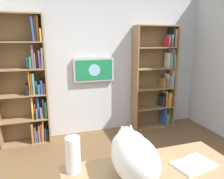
# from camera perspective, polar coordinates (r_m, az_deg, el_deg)

# --- Properties ---
(wall_back) EXTENTS (4.52, 0.06, 2.70)m
(wall_back) POSITION_cam_1_polar(r_m,az_deg,el_deg) (4.00, -5.42, 7.37)
(wall_back) COLOR silver
(wall_back) RESTS_ON ground
(bookshelf_left) EXTENTS (0.86, 0.28, 2.01)m
(bookshelf_left) POSITION_cam_1_polar(r_m,az_deg,el_deg) (4.37, 12.33, 2.78)
(bookshelf_left) COLOR #937047
(bookshelf_left) RESTS_ON ground
(bookshelf_right) EXTENTS (0.79, 0.28, 2.14)m
(bookshelf_right) POSITION_cam_1_polar(r_m,az_deg,el_deg) (3.79, -21.42, 1.16)
(bookshelf_right) COLOR #937047
(bookshelf_right) RESTS_ON ground
(wall_mounted_tv) EXTENTS (0.75, 0.07, 0.43)m
(wall_mounted_tv) POSITION_cam_1_polar(r_m,az_deg,el_deg) (3.94, -4.81, 5.23)
(wall_mounted_tv) COLOR #B7B7BC
(cat) EXTENTS (0.32, 0.62, 0.35)m
(cat) POSITION_cam_1_polar(r_m,az_deg,el_deg) (1.62, 5.62, -16.81)
(cat) COLOR white
(cat) RESTS_ON desk
(open_binder) EXTENTS (0.37, 0.28, 0.02)m
(open_binder) POSITION_cam_1_polar(r_m,az_deg,el_deg) (1.93, 20.85, -18.06)
(open_binder) COLOR white
(open_binder) RESTS_ON desk
(paper_towel_roll) EXTENTS (0.11, 0.11, 0.28)m
(paper_towel_roll) POSITION_cam_1_polar(r_m,az_deg,el_deg) (1.70, -10.29, -16.68)
(paper_towel_roll) COLOR white
(paper_towel_roll) RESTS_ON desk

